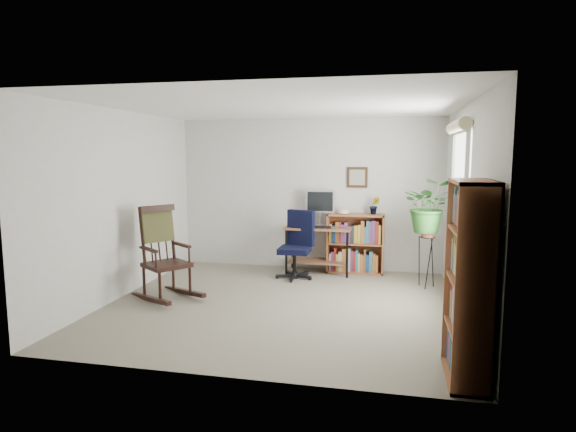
% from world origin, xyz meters
% --- Properties ---
extents(floor, '(4.20, 4.00, 0.00)m').
position_xyz_m(floor, '(0.00, 0.00, 0.00)').
color(floor, gray).
rests_on(floor, ground).
extents(ceiling, '(4.20, 4.00, 0.00)m').
position_xyz_m(ceiling, '(0.00, 0.00, 2.40)').
color(ceiling, white).
rests_on(ceiling, ground).
extents(wall_back, '(4.20, 0.00, 2.40)m').
position_xyz_m(wall_back, '(0.00, 2.00, 1.20)').
color(wall_back, silver).
rests_on(wall_back, ground).
extents(wall_front, '(4.20, 0.00, 2.40)m').
position_xyz_m(wall_front, '(0.00, -2.00, 1.20)').
color(wall_front, silver).
rests_on(wall_front, ground).
extents(wall_left, '(0.00, 4.00, 2.40)m').
position_xyz_m(wall_left, '(-2.10, 0.00, 1.20)').
color(wall_left, silver).
rests_on(wall_left, ground).
extents(wall_right, '(0.00, 4.00, 2.40)m').
position_xyz_m(wall_right, '(2.10, 0.00, 1.20)').
color(wall_right, silver).
rests_on(wall_right, ground).
extents(window, '(0.12, 1.20, 1.50)m').
position_xyz_m(window, '(2.06, 0.30, 1.40)').
color(window, white).
rests_on(window, wall_right).
extents(desk, '(1.01, 0.56, 0.73)m').
position_xyz_m(desk, '(0.21, 1.70, 0.36)').
color(desk, brown).
rests_on(desk, floor).
extents(monitor, '(0.46, 0.16, 0.56)m').
position_xyz_m(monitor, '(0.21, 1.84, 1.01)').
color(monitor, '#B7B7BC').
rests_on(monitor, desk).
extents(keyboard, '(0.40, 0.15, 0.02)m').
position_xyz_m(keyboard, '(0.21, 1.58, 0.74)').
color(keyboard, black).
rests_on(keyboard, desk).
extents(office_chair, '(0.70, 0.70, 1.02)m').
position_xyz_m(office_chair, '(-0.09, 1.28, 0.51)').
color(office_chair, black).
rests_on(office_chair, floor).
extents(rocking_chair, '(1.21, 1.12, 1.21)m').
position_xyz_m(rocking_chair, '(-1.49, -0.05, 0.60)').
color(rocking_chair, black).
rests_on(rocking_chair, floor).
extents(low_bookshelf, '(0.88, 0.29, 0.92)m').
position_xyz_m(low_bookshelf, '(0.77, 1.82, 0.46)').
color(low_bookshelf, brown).
rests_on(low_bookshelf, floor).
extents(tall_bookshelf, '(0.31, 0.72, 1.64)m').
position_xyz_m(tall_bookshelf, '(1.92, -1.60, 0.82)').
color(tall_bookshelf, brown).
rests_on(tall_bookshelf, floor).
extents(plant_stand, '(0.27, 0.27, 0.83)m').
position_xyz_m(plant_stand, '(1.80, 1.18, 0.41)').
color(plant_stand, black).
rests_on(plant_stand, floor).
extents(spider_plant, '(1.69, 1.88, 1.46)m').
position_xyz_m(spider_plant, '(1.80, 1.18, 1.50)').
color(spider_plant, '#265D20').
rests_on(spider_plant, plant_stand).
extents(potted_plant_small, '(0.13, 0.24, 0.11)m').
position_xyz_m(potted_plant_small, '(1.05, 1.83, 0.98)').
color(potted_plant_small, '#265D20').
rests_on(potted_plant_small, low_bookshelf).
extents(framed_picture, '(0.32, 0.04, 0.32)m').
position_xyz_m(framed_picture, '(0.77, 1.97, 1.48)').
color(framed_picture, black).
rests_on(framed_picture, wall_back).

